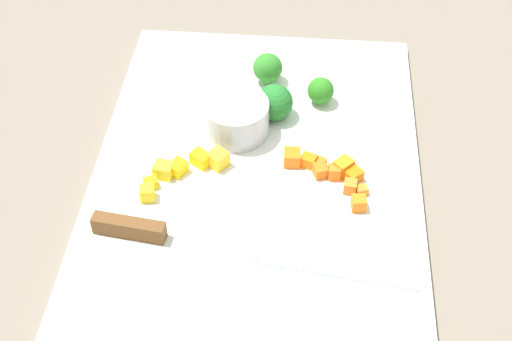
# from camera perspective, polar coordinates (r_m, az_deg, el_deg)

# --- Properties ---
(ground_plane) EXTENTS (4.00, 4.00, 0.00)m
(ground_plane) POSITION_cam_1_polar(r_m,az_deg,el_deg) (0.75, 0.00, -1.18)
(ground_plane) COLOR #74675B
(cutting_board) EXTENTS (0.51, 0.34, 0.01)m
(cutting_board) POSITION_cam_1_polar(r_m,az_deg,el_deg) (0.75, 0.00, -0.86)
(cutting_board) COLOR white
(cutting_board) RESTS_ON ground_plane
(prep_bowl) EXTENTS (0.07, 0.07, 0.04)m
(prep_bowl) POSITION_cam_1_polar(r_m,az_deg,el_deg) (0.78, -1.61, 4.24)
(prep_bowl) COLOR #B0B3BD
(prep_bowl) RESTS_ON cutting_board
(chef_knife) EXTENTS (0.06, 0.31, 0.02)m
(chef_knife) POSITION_cam_1_polar(r_m,az_deg,el_deg) (0.68, -5.21, -5.55)
(chef_knife) COLOR silver
(chef_knife) RESTS_ON cutting_board
(carrot_dice_0) EXTENTS (0.02, 0.02, 0.01)m
(carrot_dice_0) POSITION_cam_1_polar(r_m,az_deg,el_deg) (0.75, 4.21, 0.77)
(carrot_dice_0) COLOR orange
(carrot_dice_0) RESTS_ON cutting_board
(carrot_dice_1) EXTENTS (0.02, 0.02, 0.01)m
(carrot_dice_1) POSITION_cam_1_polar(r_m,az_deg,el_deg) (0.74, 5.14, -0.01)
(carrot_dice_1) COLOR orange
(carrot_dice_1) RESTS_ON cutting_board
(carrot_dice_2) EXTENTS (0.03, 0.02, 0.01)m
(carrot_dice_2) POSITION_cam_1_polar(r_m,az_deg,el_deg) (0.74, 7.70, -0.31)
(carrot_dice_2) COLOR orange
(carrot_dice_2) RESTS_ON cutting_board
(carrot_dice_3) EXTENTS (0.02, 0.02, 0.02)m
(carrot_dice_3) POSITION_cam_1_polar(r_m,az_deg,el_deg) (0.75, 2.91, 1.04)
(carrot_dice_3) COLOR orange
(carrot_dice_3) RESTS_ON cutting_board
(carrot_dice_4) EXTENTS (0.01, 0.01, 0.01)m
(carrot_dice_4) POSITION_cam_1_polar(r_m,az_deg,el_deg) (0.74, 6.27, -0.14)
(carrot_dice_4) COLOR orange
(carrot_dice_4) RESTS_ON cutting_board
(carrot_dice_5) EXTENTS (0.01, 0.01, 0.01)m
(carrot_dice_5) POSITION_cam_1_polar(r_m,az_deg,el_deg) (0.73, 7.54, -1.29)
(carrot_dice_5) COLOR orange
(carrot_dice_5) RESTS_ON cutting_board
(carrot_dice_6) EXTENTS (0.02, 0.02, 0.01)m
(carrot_dice_6) POSITION_cam_1_polar(r_m,az_deg,el_deg) (0.72, 8.20, -2.61)
(carrot_dice_6) COLOR orange
(carrot_dice_6) RESTS_ON cutting_board
(carrot_dice_7) EXTENTS (0.02, 0.02, 0.01)m
(carrot_dice_7) POSITION_cam_1_polar(r_m,az_deg,el_deg) (0.75, 5.11, 0.56)
(carrot_dice_7) COLOR orange
(carrot_dice_7) RESTS_ON cutting_board
(carrot_dice_8) EXTENTS (0.02, 0.02, 0.02)m
(carrot_dice_8) POSITION_cam_1_polar(r_m,az_deg,el_deg) (0.75, 7.00, 0.29)
(carrot_dice_8) COLOR orange
(carrot_dice_8) RESTS_ON cutting_board
(carrot_dice_9) EXTENTS (0.01, 0.01, 0.01)m
(carrot_dice_9) POSITION_cam_1_polar(r_m,az_deg,el_deg) (0.73, 8.43, -1.58)
(carrot_dice_9) COLOR orange
(carrot_dice_9) RESTS_ON cutting_board
(pepper_dice_0) EXTENTS (0.02, 0.02, 0.02)m
(pepper_dice_0) POSITION_cam_1_polar(r_m,az_deg,el_deg) (0.72, -8.68, -1.81)
(pepper_dice_0) COLOR yellow
(pepper_dice_0) RESTS_ON cutting_board
(pepper_dice_1) EXTENTS (0.02, 0.02, 0.01)m
(pepper_dice_1) POSITION_cam_1_polar(r_m,az_deg,el_deg) (0.75, -6.26, 0.28)
(pepper_dice_1) COLOR yellow
(pepper_dice_1) RESTS_ON cutting_board
(pepper_dice_2) EXTENTS (0.02, 0.03, 0.01)m
(pepper_dice_2) POSITION_cam_1_polar(r_m,az_deg,el_deg) (0.75, -4.45, 0.94)
(pepper_dice_2) COLOR yellow
(pepper_dice_2) RESTS_ON cutting_board
(pepper_dice_3) EXTENTS (0.03, 0.03, 0.02)m
(pepper_dice_3) POSITION_cam_1_polar(r_m,az_deg,el_deg) (0.75, -3.04, 0.91)
(pepper_dice_3) COLOR yellow
(pepper_dice_3) RESTS_ON cutting_board
(pepper_dice_4) EXTENTS (0.02, 0.02, 0.02)m
(pepper_dice_4) POSITION_cam_1_polar(r_m,az_deg,el_deg) (0.75, -7.37, 0.04)
(pepper_dice_4) COLOR yellow
(pepper_dice_4) RESTS_ON cutting_board
(pepper_dice_5) EXTENTS (0.02, 0.02, 0.01)m
(pepper_dice_5) POSITION_cam_1_polar(r_m,az_deg,el_deg) (0.74, -8.42, -1.01)
(pepper_dice_5) COLOR yellow
(pepper_dice_5) RESTS_ON cutting_board
(broccoli_floret_0) EXTENTS (0.04, 0.04, 0.04)m
(broccoli_floret_0) POSITION_cam_1_polar(r_m,az_deg,el_deg) (0.80, 1.50, 5.45)
(broccoli_floret_0) COLOR #95BA67
(broccoli_floret_0) RESTS_ON cutting_board
(broccoli_floret_1) EXTENTS (0.03, 0.03, 0.03)m
(broccoli_floret_1) POSITION_cam_1_polar(r_m,az_deg,el_deg) (0.82, 5.19, 6.36)
(broccoli_floret_1) COLOR #8EC05E
(broccoli_floret_1) RESTS_ON cutting_board
(broccoli_floret_2) EXTENTS (0.03, 0.03, 0.04)m
(broccoli_floret_2) POSITION_cam_1_polar(r_m,az_deg,el_deg) (0.85, 1.03, 8.18)
(broccoli_floret_2) COLOR #84BB68
(broccoli_floret_2) RESTS_ON cutting_board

